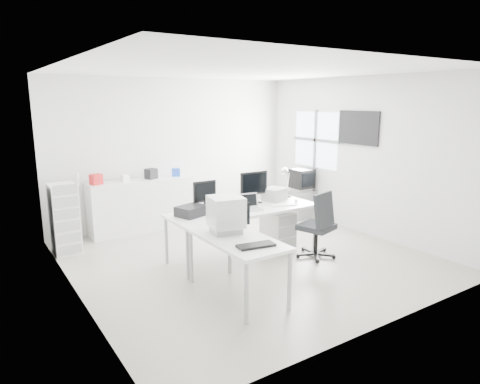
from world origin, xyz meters
TOP-DOWN VIEW (x-y plane):
  - floor at (0.00, 0.00)m, footprint 5.00×5.00m
  - ceiling at (0.00, 0.00)m, footprint 5.00×5.00m
  - back_wall at (0.00, 2.50)m, footprint 5.00×0.02m
  - left_wall at (-2.50, 0.00)m, footprint 0.02×5.00m
  - right_wall at (2.50, 0.00)m, footprint 0.02×5.00m
  - window at (2.48, 1.20)m, footprint 0.02×1.20m
  - wall_picture at (2.47, 0.10)m, footprint 0.04×0.90m
  - main_desk at (0.01, 0.10)m, footprint 2.40×0.80m
  - side_desk at (-0.84, -1.00)m, footprint 0.70×1.40m
  - drawer_pedestal at (0.71, 0.15)m, footprint 0.40×0.50m
  - inkjet_printer at (-0.84, 0.20)m, footprint 0.49×0.43m
  - lcd_monitor_small at (-0.54, 0.35)m, footprint 0.37×0.22m
  - lcd_monitor_large at (0.36, 0.35)m, footprint 0.50×0.22m
  - laptop at (0.06, -0.00)m, footprint 0.40×0.41m
  - white_keyboard at (0.66, -0.05)m, footprint 0.44×0.23m
  - white_mouse at (0.96, -0.00)m, footprint 0.05×0.05m
  - laser_printer at (0.76, 0.32)m, footprint 0.44×0.41m
  - desk_lamp at (1.11, 0.40)m, footprint 0.20×0.20m
  - crt_monitor at (-0.84, -0.75)m, footprint 0.49×0.49m
  - black_keyboard at (-0.84, -1.40)m, footprint 0.46×0.24m
  - office_chair at (0.91, -0.56)m, footprint 0.77×0.77m
  - tv_cabinet at (2.22, 1.29)m, footprint 0.51×0.42m
  - crt_tv at (2.22, 1.29)m, footprint 0.50×0.48m
  - sideboard at (-0.83, 2.24)m, footprint 1.92×0.48m
  - clutter_box_a at (-1.63, 2.24)m, footprint 0.22×0.20m
  - clutter_box_b at (-1.13, 2.24)m, footprint 0.16×0.14m
  - clutter_box_c at (-0.63, 2.24)m, footprint 0.24×0.23m
  - clutter_box_d at (-0.13, 2.24)m, footprint 0.19×0.18m
  - clutter_bottle at (-1.93, 2.28)m, footprint 0.07×0.07m
  - filing_cabinet at (-2.28, 1.75)m, footprint 0.39×0.46m

SIDE VIEW (x-z plane):
  - floor at x=0.00m, z-range -0.01..0.01m
  - tv_cabinet at x=2.22m, z-range 0.00..0.56m
  - drawer_pedestal at x=0.71m, z-range 0.00..0.60m
  - main_desk at x=0.01m, z-range 0.00..0.75m
  - side_desk at x=-0.84m, z-range 0.00..0.75m
  - sideboard at x=-0.83m, z-range 0.00..0.96m
  - office_chair at x=0.91m, z-range 0.00..1.07m
  - filing_cabinet at x=-2.28m, z-range 0.00..1.11m
  - white_keyboard at x=0.66m, z-range 0.75..0.77m
  - black_keyboard at x=-0.84m, z-range 0.75..0.78m
  - white_mouse at x=0.96m, z-range 0.75..0.80m
  - crt_tv at x=2.22m, z-range 0.56..1.01m
  - inkjet_printer at x=-0.84m, z-range 0.75..0.90m
  - laser_printer at x=0.76m, z-range 0.75..0.95m
  - laptop at x=0.06m, z-range 0.75..0.98m
  - lcd_monitor_small at x=-0.54m, z-range 0.75..1.21m
  - desk_lamp at x=1.11m, z-range 0.75..1.23m
  - crt_monitor at x=-0.84m, z-range 0.75..1.23m
  - lcd_monitor_large at x=0.36m, z-range 0.75..1.26m
  - clutter_box_b at x=-1.13m, z-range 0.96..1.09m
  - clutter_box_d at x=-0.13m, z-range 0.96..1.11m
  - clutter_box_a at x=-1.63m, z-range 0.96..1.14m
  - clutter_box_c at x=-0.63m, z-range 0.96..1.15m
  - clutter_bottle at x=-1.93m, z-range 0.96..1.18m
  - back_wall at x=0.00m, z-range 0.00..2.80m
  - left_wall at x=-2.50m, z-range 0.00..2.80m
  - right_wall at x=2.50m, z-range 0.00..2.80m
  - window at x=2.48m, z-range 1.05..2.15m
  - wall_picture at x=2.47m, z-range 1.60..2.20m
  - ceiling at x=0.00m, z-range 2.79..2.80m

